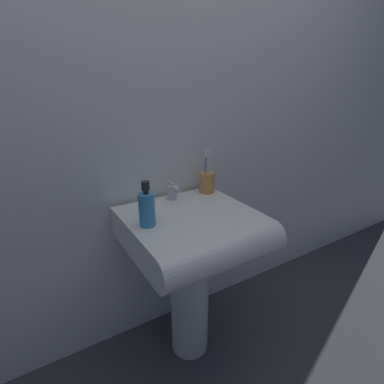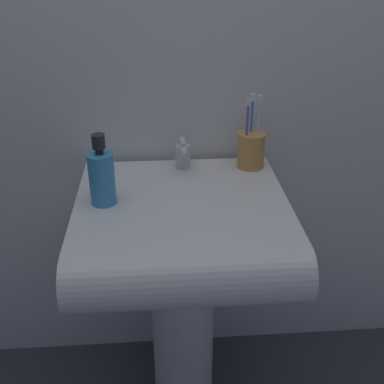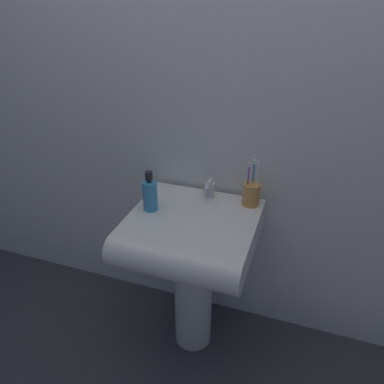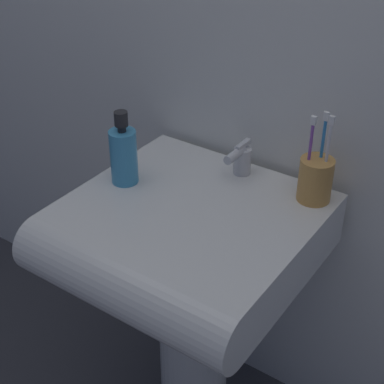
{
  "view_description": "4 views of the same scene",
  "coord_description": "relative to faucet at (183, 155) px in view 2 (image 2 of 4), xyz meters",
  "views": [
    {
      "loc": [
        -0.6,
        -1.01,
        1.31
      ],
      "look_at": [
        0.01,
        -0.01,
        0.86
      ],
      "focal_mm": 28.0,
      "sensor_mm": 36.0,
      "label": 1
    },
    {
      "loc": [
        -0.06,
        -1.09,
        1.36
      ],
      "look_at": [
        0.03,
        -0.01,
        0.78
      ],
      "focal_mm": 45.0,
      "sensor_mm": 36.0,
      "label": 2
    },
    {
      "loc": [
        0.44,
        -1.29,
        1.63
      ],
      "look_at": [
        -0.01,
        0.02,
        0.86
      ],
      "focal_mm": 35.0,
      "sensor_mm": 36.0,
      "label": 3
    },
    {
      "loc": [
        0.63,
        -0.92,
        1.51
      ],
      "look_at": [
        0.01,
        -0.03,
        0.81
      ],
      "focal_mm": 55.0,
      "sensor_mm": 36.0,
      "label": 4
    }
  ],
  "objects": [
    {
      "name": "soap_bottle",
      "position": [
        -0.21,
        -0.19,
        0.03
      ],
      "size": [
        0.06,
        0.06,
        0.18
      ],
      "color": "#3F99CC",
      "rests_on": "sink_basin"
    },
    {
      "name": "sink_pedestal",
      "position": [
        -0.02,
        -0.18,
        -0.49
      ],
      "size": [
        0.18,
        0.18,
        0.62
      ],
      "primitive_type": "cylinder",
      "color": "white",
      "rests_on": "ground"
    },
    {
      "name": "wall_back",
      "position": [
        -0.02,
        0.11,
        0.4
      ],
      "size": [
        5.0,
        0.05,
        2.4
      ],
      "primitive_type": "cube",
      "color": "silver",
      "rests_on": "ground"
    },
    {
      "name": "toothbrush_cup",
      "position": [
        0.2,
        -0.0,
        0.01
      ],
      "size": [
        0.08,
        0.08,
        0.21
      ],
      "color": "#D19347",
      "rests_on": "sink_basin"
    },
    {
      "name": "faucet",
      "position": [
        0.0,
        0.0,
        0.0
      ],
      "size": [
        0.04,
        0.1,
        0.08
      ],
      "color": "silver",
      "rests_on": "sink_basin"
    },
    {
      "name": "sink_basin",
      "position": [
        -0.02,
        -0.23,
        -0.11
      ],
      "size": [
        0.55,
        0.55,
        0.14
      ],
      "color": "white",
      "rests_on": "sink_pedestal"
    }
  ]
}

